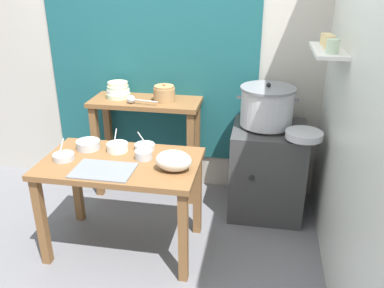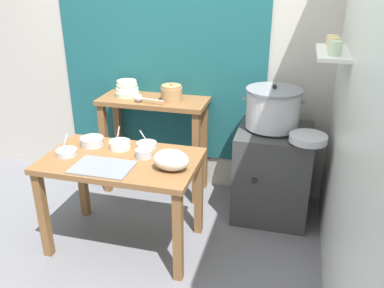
{
  "view_description": "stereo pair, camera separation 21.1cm",
  "coord_description": "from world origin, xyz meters",
  "views": [
    {
      "loc": [
        0.84,
        -2.43,
        1.95
      ],
      "look_at": [
        0.38,
        0.13,
        0.82
      ],
      "focal_mm": 37.89,
      "sensor_mm": 36.0,
      "label": 1
    },
    {
      "loc": [
        1.04,
        -2.39,
        1.95
      ],
      "look_at": [
        0.38,
        0.13,
        0.82
      ],
      "focal_mm": 37.89,
      "sensor_mm": 36.0,
      "label": 2
    }
  ],
  "objects": [
    {
      "name": "ground_plane",
      "position": [
        0.0,
        0.0,
        0.0
      ],
      "size": [
        9.0,
        9.0,
        0.0
      ],
      "primitive_type": "plane",
      "color": "slate"
    },
    {
      "name": "wall_back",
      "position": [
        0.08,
        1.1,
        1.3
      ],
      "size": [
        4.4,
        0.12,
        2.6
      ],
      "color": "#B2ADA3",
      "rests_on": "ground"
    },
    {
      "name": "wall_right",
      "position": [
        1.4,
        0.2,
        1.3
      ],
      "size": [
        0.3,
        3.2,
        2.6
      ],
      "color": "silver",
      "rests_on": "ground"
    },
    {
      "name": "prep_table",
      "position": [
        -0.1,
        -0.02,
        0.61
      ],
      "size": [
        1.1,
        0.66,
        0.72
      ],
      "color": "brown",
      "rests_on": "ground"
    },
    {
      "name": "back_shelf_table",
      "position": [
        -0.16,
        0.83,
        0.68
      ],
      "size": [
        0.96,
        0.4,
        0.9
      ],
      "color": "brown",
      "rests_on": "ground"
    },
    {
      "name": "stove_block",
      "position": [
        0.92,
        0.7,
        0.38
      ],
      "size": [
        0.6,
        0.61,
        0.78
      ],
      "color": "#383838",
      "rests_on": "ground"
    },
    {
      "name": "steamer_pot",
      "position": [
        0.88,
        0.72,
        0.94
      ],
      "size": [
        0.49,
        0.44,
        0.35
      ],
      "color": "#B7BABF",
      "rests_on": "stove_block"
    },
    {
      "name": "clay_pot",
      "position": [
        0.01,
        0.83,
        0.97
      ],
      "size": [
        0.19,
        0.19,
        0.16
      ],
      "color": "#A37A4C",
      "rests_on": "back_shelf_table"
    },
    {
      "name": "bowl_stack_enamel",
      "position": [
        -0.42,
        0.86,
        0.96
      ],
      "size": [
        0.21,
        0.21,
        0.14
      ],
      "color": "#B7D1AD",
      "rests_on": "back_shelf_table"
    },
    {
      "name": "ladle",
      "position": [
        -0.24,
        0.72,
        0.94
      ],
      "size": [
        0.28,
        0.08,
        0.07
      ],
      "color": "#B7BABF",
      "rests_on": "back_shelf_table"
    },
    {
      "name": "serving_tray",
      "position": [
        -0.16,
        -0.19,
        0.72
      ],
      "size": [
        0.4,
        0.28,
        0.01
      ],
      "primitive_type": "cube",
      "color": "slate",
      "rests_on": "prep_table"
    },
    {
      "name": "plastic_bag",
      "position": [
        0.3,
        -0.1,
        0.79
      ],
      "size": [
        0.24,
        0.17,
        0.14
      ],
      "primitive_type": "ellipsoid",
      "color": "silver",
      "rests_on": "prep_table"
    },
    {
      "name": "wide_pan",
      "position": [
        1.17,
        0.48,
        0.81
      ],
      "size": [
        0.28,
        0.28,
        0.05
      ],
      "primitive_type": "cylinder",
      "color": "#B7BABF",
      "rests_on": "stove_block"
    },
    {
      "name": "prep_bowl_0",
      "position": [
        0.01,
        0.2,
        0.74
      ],
      "size": [
        0.15,
        0.15,
        0.15
      ],
      "color": "#B7BABF",
      "rests_on": "prep_table"
    },
    {
      "name": "prep_bowl_1",
      "position": [
        -0.5,
        -0.07,
        0.74
      ],
      "size": [
        0.15,
        0.15,
        0.15
      ],
      "color": "#B7BABF",
      "rests_on": "prep_table"
    },
    {
      "name": "prep_bowl_2",
      "position": [
        -0.18,
        0.14,
        0.75
      ],
      "size": [
        0.15,
        0.15,
        0.16
      ],
      "color": "silver",
      "rests_on": "prep_table"
    },
    {
      "name": "prep_bowl_3",
      "position": [
        0.05,
        0.04,
        0.75
      ],
      "size": [
        0.12,
        0.12,
        0.06
      ],
      "color": "#B7BABF",
      "rests_on": "prep_table"
    },
    {
      "name": "prep_bowl_4",
      "position": [
        -0.41,
        0.14,
        0.75
      ],
      "size": [
        0.17,
        0.17,
        0.06
      ],
      "color": "#B7BABF",
      "rests_on": "prep_table"
    }
  ]
}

